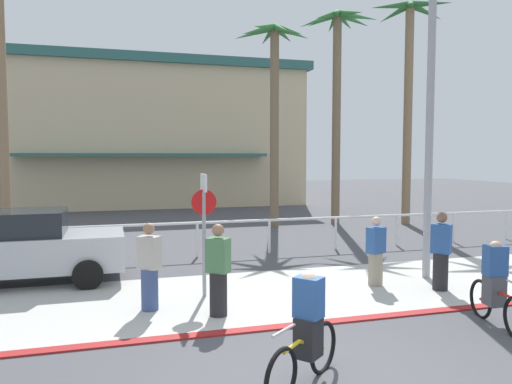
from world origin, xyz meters
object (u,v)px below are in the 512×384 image
Objects in this scene: palm_tree_4 at (337,64)px; pedestrian_2 at (376,254)px; palm_tree_3 at (273,75)px; car_silver_1 at (21,247)px; stop_sign_bike_lane at (204,217)px; pedestrian_0 at (441,255)px; pedestrian_1 at (218,274)px; pedestrian_3 at (149,270)px; streetlight_curb at (437,97)px; cyclist_red_0 at (496,286)px; palm_tree_5 at (409,67)px; cyclist_yellow_1 at (307,332)px.

pedestrian_2 is (-3.63, -9.70, -6.10)m from palm_tree_4.
car_silver_1 is at bearing -139.31° from palm_tree_3.
stop_sign_bike_lane is 5.18m from pedestrian_0.
pedestrian_1 reaches higher than car_silver_1.
stop_sign_bike_lane is at bearing 28.38° from pedestrian_3.
pedestrian_2 is at bearing -94.53° from palm_tree_3.
palm_tree_4 is 5.33× the size of pedestrian_1.
streetlight_curb reaches higher than pedestrian_3.
cyclist_red_0 is at bearing -90.62° from palm_tree_3.
palm_tree_5 is 5.26× the size of cyclist_red_0.
car_silver_1 reaches higher than pedestrian_3.
streetlight_curb is at bearing 2.31° from pedestrian_2.
cyclist_yellow_1 is (0.53, -4.30, -0.98)m from stop_sign_bike_lane.
cyclist_red_0 is 1.19× the size of cyclist_yellow_1.
palm_tree_4 reaches higher than palm_tree_3.
cyclist_red_0 is 3.00m from pedestrian_2.
pedestrian_0 is at bearing -19.61° from car_silver_1.
palm_tree_5 reaches higher than palm_tree_4.
stop_sign_bike_lane is 0.31× the size of palm_tree_3.
streetlight_curb is at bearing -1.68° from stop_sign_bike_lane.
palm_tree_3 is at bearing 171.40° from palm_tree_5.
palm_tree_3 reaches higher than stop_sign_bike_lane.
palm_tree_4 is at bearing 49.45° from pedestrian_3.
stop_sign_bike_lane is at bearing 97.00° from cyclist_yellow_1.
palm_tree_4 reaches higher than streetlight_curb.
stop_sign_bike_lane is at bearing -128.31° from palm_tree_4.
pedestrian_1 reaches higher than cyclist_yellow_1.
pedestrian_1 is at bearing -167.80° from streetlight_curb.
palm_tree_5 is 16.60m from car_silver_1.
pedestrian_1 reaches higher than pedestrian_2.
pedestrian_3 is at bearing -151.62° from stop_sign_bike_lane.
stop_sign_bike_lane is 14.35m from palm_tree_5.
car_silver_1 is 9.37m from pedestrian_0.
car_silver_1 is at bearing 123.85° from cyclist_yellow_1.
stop_sign_bike_lane is at bearing 169.06° from pedestrian_0.
pedestrian_1 is at bearing -175.96° from pedestrian_0.
palm_tree_5 is at bearing -17.77° from palm_tree_4.
palm_tree_5 is 5.48× the size of pedestrian_0.
car_silver_1 reaches higher than cyclist_red_0.
car_silver_1 is at bearing 165.78° from streetlight_curb.
palm_tree_4 is at bearing 32.88° from car_silver_1.
cyclist_yellow_1 is at bearing -116.80° from palm_tree_4.
cyclist_yellow_1 is 5.27m from pedestrian_2.
palm_tree_4 is 5.28× the size of pedestrian_0.
palm_tree_5 is 5.99× the size of pedestrian_2.
pedestrian_3 is at bearing -130.55° from palm_tree_4.
stop_sign_bike_lane is 1.53× the size of pedestrian_3.
cyclist_yellow_1 is at bearing -83.00° from stop_sign_bike_lane.
palm_tree_5 reaches higher than pedestrian_2.
palm_tree_5 is at bearing 39.56° from stop_sign_bike_lane.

